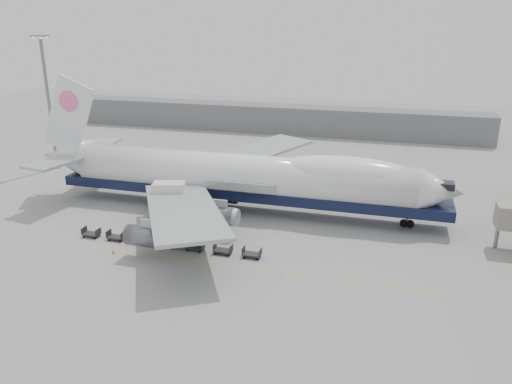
% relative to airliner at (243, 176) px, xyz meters
% --- Properties ---
extents(ground, '(260.00, 260.00, 0.00)m').
position_rel_airliner_xyz_m(ground, '(-0.64, -12.00, -5.62)').
color(ground, gray).
rests_on(ground, ground).
extents(apron_line, '(60.00, 0.15, 0.01)m').
position_rel_airliner_xyz_m(apron_line, '(-0.64, -18.00, -5.62)').
color(apron_line, gold).
rests_on(apron_line, ground).
extents(hangar, '(110.00, 8.00, 7.00)m').
position_rel_airliner_xyz_m(hangar, '(-10.64, 58.00, -2.12)').
color(hangar, slate).
rests_on(hangar, ground).
extents(floodlight_mast, '(2.40, 2.40, 25.43)m').
position_rel_airliner_xyz_m(floodlight_mast, '(-42.64, 12.00, 8.64)').
color(floodlight_mast, slate).
rests_on(floodlight_mast, ground).
extents(airliner, '(67.00, 55.30, 19.98)m').
position_rel_airliner_xyz_m(airliner, '(0.00, 0.00, 0.00)').
color(airliner, white).
rests_on(airliner, ground).
extents(catering_truck, '(5.32, 4.27, 6.07)m').
position_rel_airliner_xyz_m(catering_truck, '(-8.81, -7.48, -2.19)').
color(catering_truck, '#172446').
rests_on(catering_truck, ground).
extents(traffic_cone, '(0.38, 0.38, 0.56)m').
position_rel_airliner_xyz_m(traffic_cone, '(-11.33, -19.09, -5.36)').
color(traffic_cone, '#D8520B').
rests_on(traffic_cone, ground).
extents(dolly_0, '(2.30, 1.35, 1.30)m').
position_rel_airliner_xyz_m(dolly_0, '(-16.93, -15.33, -5.09)').
color(dolly_0, '#2D2D30').
rests_on(dolly_0, ground).
extents(dolly_1, '(2.30, 1.35, 1.30)m').
position_rel_airliner_xyz_m(dolly_1, '(-13.13, -15.33, -5.09)').
color(dolly_1, '#2D2D30').
rests_on(dolly_1, ground).
extents(dolly_2, '(2.30, 1.35, 1.30)m').
position_rel_airliner_xyz_m(dolly_2, '(-9.34, -15.33, -5.09)').
color(dolly_2, '#2D2D30').
rests_on(dolly_2, ground).
extents(dolly_3, '(2.30, 1.35, 1.30)m').
position_rel_airliner_xyz_m(dolly_3, '(-5.54, -15.33, -5.09)').
color(dolly_3, '#2D2D30').
rests_on(dolly_3, ground).
extents(dolly_4, '(2.30, 1.35, 1.30)m').
position_rel_airliner_xyz_m(dolly_4, '(-1.74, -15.33, -5.09)').
color(dolly_4, '#2D2D30').
rests_on(dolly_4, ground).
extents(dolly_5, '(2.30, 1.35, 1.30)m').
position_rel_airliner_xyz_m(dolly_5, '(2.05, -15.33, -5.09)').
color(dolly_5, '#2D2D30').
rests_on(dolly_5, ground).
extents(dolly_6, '(2.30, 1.35, 1.30)m').
position_rel_airliner_xyz_m(dolly_6, '(5.85, -15.33, -5.09)').
color(dolly_6, '#2D2D30').
rests_on(dolly_6, ground).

